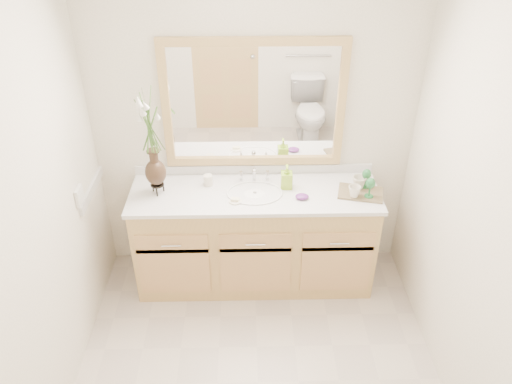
{
  "coord_description": "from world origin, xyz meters",
  "views": [
    {
      "loc": [
        -0.06,
        -2.06,
        2.82
      ],
      "look_at": [
        0.0,
        0.65,
        1.07
      ],
      "focal_mm": 35.0,
      "sensor_mm": 36.0,
      "label": 1
    }
  ],
  "objects_px": {
    "flower_vase": "(151,132)",
    "tray": "(360,193)",
    "tumbler": "(208,180)",
    "soap_bottle": "(287,178)"
  },
  "relations": [
    {
      "from": "flower_vase",
      "to": "tray",
      "type": "distance_m",
      "value": 1.56
    },
    {
      "from": "tumbler",
      "to": "tray",
      "type": "height_order",
      "value": "tumbler"
    },
    {
      "from": "soap_bottle",
      "to": "flower_vase",
      "type": "bearing_deg",
      "value": -175.27
    },
    {
      "from": "tumbler",
      "to": "soap_bottle",
      "type": "distance_m",
      "value": 0.59
    },
    {
      "from": "tumbler",
      "to": "tray",
      "type": "distance_m",
      "value": 1.13
    },
    {
      "from": "soap_bottle",
      "to": "tumbler",
      "type": "bearing_deg",
      "value": 176.99
    },
    {
      "from": "tray",
      "to": "tumbler",
      "type": "bearing_deg",
      "value": -174.06
    },
    {
      "from": "soap_bottle",
      "to": "tray",
      "type": "distance_m",
      "value": 0.55
    },
    {
      "from": "flower_vase",
      "to": "soap_bottle",
      "type": "xyz_separation_m",
      "value": [
        0.95,
        0.05,
        -0.41
      ]
    },
    {
      "from": "flower_vase",
      "to": "tray",
      "type": "height_order",
      "value": "flower_vase"
    }
  ]
}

